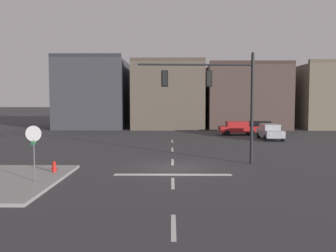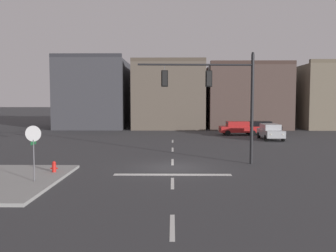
# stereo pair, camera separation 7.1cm
# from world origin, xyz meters

# --- Properties ---
(ground_plane) EXTENTS (400.00, 400.00, 0.00)m
(ground_plane) POSITION_xyz_m (0.00, 0.00, 0.00)
(ground_plane) COLOR #353538
(sidewalk_near_corner) EXTENTS (5.00, 8.00, 0.15)m
(sidewalk_near_corner) POSITION_xyz_m (-8.11, -4.00, 0.07)
(sidewalk_near_corner) COLOR gray
(sidewalk_near_corner) RESTS_ON ground
(stop_bar_paint) EXTENTS (6.40, 0.50, 0.01)m
(stop_bar_paint) POSITION_xyz_m (0.00, -2.00, 0.00)
(stop_bar_paint) COLOR silver
(stop_bar_paint) RESTS_ON ground
(lane_centreline) EXTENTS (0.16, 26.40, 0.01)m
(lane_centreline) POSITION_xyz_m (0.00, 2.00, 0.00)
(lane_centreline) COLOR silver
(lane_centreline) RESTS_ON ground
(signal_mast_near_side) EXTENTS (7.26, 0.57, 7.05)m
(signal_mast_near_side) POSITION_xyz_m (2.95, 1.30, 4.65)
(signal_mast_near_side) COLOR black
(signal_mast_near_side) RESTS_ON ground
(stop_sign) EXTENTS (0.76, 0.64, 2.83)m
(stop_sign) POSITION_xyz_m (-6.65, -4.29, 2.14)
(stop_sign) COLOR #56565B
(stop_sign) RESTS_ON ground
(car_lot_nearside) EXTENTS (1.93, 4.46, 1.61)m
(car_lot_nearside) POSITION_xyz_m (10.09, 15.56, 0.86)
(car_lot_nearside) COLOR #9EA0A5
(car_lot_nearside) RESTS_ON ground
(car_lot_middle) EXTENTS (4.52, 2.07, 1.61)m
(car_lot_middle) POSITION_xyz_m (7.67, 20.37, 0.86)
(car_lot_middle) COLOR #A81E1E
(car_lot_middle) RESTS_ON ground
(car_lot_farside) EXTENTS (4.55, 2.16, 1.61)m
(car_lot_farside) POSITION_xyz_m (10.38, 20.65, 0.86)
(car_lot_farside) COLOR black
(car_lot_farside) RESTS_ON ground
(fire_hydrant) EXTENTS (0.40, 0.30, 0.75)m
(fire_hydrant) POSITION_xyz_m (-6.43, -2.09, 0.33)
(fire_hydrant) COLOR red
(fire_hydrant) RESTS_ON ground
(building_row) EXTENTS (47.30, 12.55, 10.31)m
(building_row) POSITION_xyz_m (6.85, 32.47, 4.62)
(building_row) COLOR #38383D
(building_row) RESTS_ON ground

